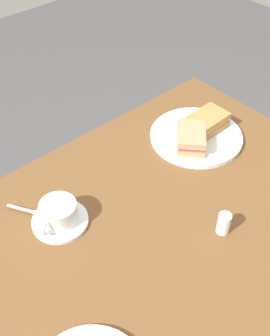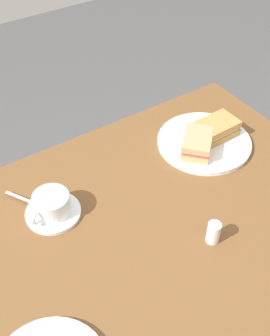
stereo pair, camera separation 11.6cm
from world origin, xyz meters
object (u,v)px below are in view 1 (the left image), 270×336
at_px(dining_table, 145,274).
at_px(salt_shaker, 224,223).
at_px(coffee_saucer, 60,221).
at_px(coffee_cup, 58,212).
at_px(spoon, 31,211).
at_px(sandwich_plate, 196,136).
at_px(sandwich_front, 204,124).
at_px(sandwich_back, 191,138).

xyz_separation_m(dining_table, salt_shaker, (-0.18, 0.08, 0.13)).
height_order(coffee_saucer, coffee_cup, coffee_cup).
height_order(dining_table, spoon, spoon).
relative_size(sandwich_plate, sandwich_front, 1.87).
bearing_deg(dining_table, coffee_cup, -62.69).
bearing_deg(coffee_saucer, sandwich_back, 177.18).
bearing_deg(sandwich_back, spoon, -10.66).
bearing_deg(sandwich_plate, sandwich_front, -179.32).
height_order(dining_table, sandwich_plate, sandwich_plate).
bearing_deg(salt_shaker, sandwich_plate, -127.15).
relative_size(sandwich_plate, salt_shaker, 4.76).
relative_size(sandwich_front, salt_shaker, 2.54).
relative_size(sandwich_plate, sandwich_back, 2.01).
bearing_deg(coffee_cup, sandwich_back, 177.26).
xyz_separation_m(sandwich_front, coffee_saucer, (0.53, 0.00, -0.03)).
height_order(coffee_cup, spoon, coffee_cup).
bearing_deg(sandwich_plate, sandwich_back, 24.14).
distance_m(sandwich_back, salt_shaker, 0.31).
bearing_deg(spoon, sandwich_plate, 172.54).
relative_size(coffee_cup, salt_shaker, 1.92).
distance_m(dining_table, sandwich_plate, 0.45).
xyz_separation_m(dining_table, sandwich_back, (-0.34, -0.18, 0.14)).
height_order(sandwich_plate, coffee_saucer, sandwich_plate).
distance_m(coffee_cup, spoon, 0.09).
relative_size(dining_table, coffee_saucer, 9.17).
bearing_deg(salt_shaker, dining_table, -24.85).
bearing_deg(sandwich_front, sandwich_back, 15.33).
distance_m(sandwich_back, spoon, 0.50).
xyz_separation_m(sandwich_back, salt_shaker, (0.17, 0.26, -0.01)).
distance_m(dining_table, sandwich_back, 0.41).
distance_m(sandwich_plate, salt_shaker, 0.36).
relative_size(sandwich_back, coffee_cup, 1.23).
bearing_deg(sandwich_plate, spoon, -7.46).
height_order(dining_table, sandwich_front, sandwich_front).
bearing_deg(spoon, coffee_cup, 119.35).
xyz_separation_m(sandwich_front, sandwich_back, (0.08, 0.02, 0.00)).
bearing_deg(sandwich_front, spoon, -7.00).
bearing_deg(sandwich_front, dining_table, 25.55).
xyz_separation_m(sandwich_plate, salt_shaker, (0.22, 0.28, 0.02)).
bearing_deg(coffee_saucer, sandwich_plate, 179.96).
bearing_deg(spoon, salt_shaker, 132.15).
distance_m(sandwich_back, coffee_cup, 0.45).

